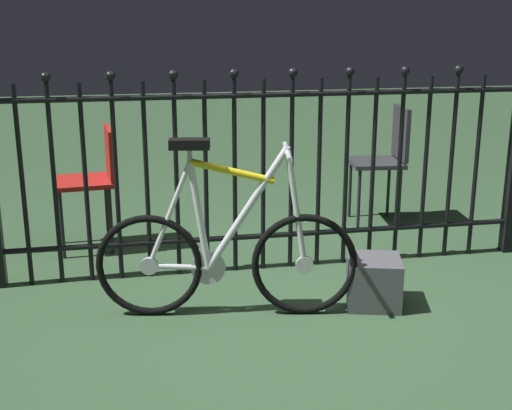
{
  "coord_description": "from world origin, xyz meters",
  "views": [
    {
      "loc": [
        -0.85,
        -3.25,
        1.56
      ],
      "look_at": [
        -0.18,
        0.2,
        0.55
      ],
      "focal_mm": 48.17,
      "sensor_mm": 36.0,
      "label": 1
    }
  ],
  "objects": [
    {
      "name": "chair_charcoal",
      "position": [
        1.04,
        1.45,
        0.53
      ],
      "size": [
        0.42,
        0.41,
        0.87
      ],
      "color": "black",
      "rests_on": "ground"
    },
    {
      "name": "ground_plane",
      "position": [
        0.0,
        0.0,
        0.0
      ],
      "size": [
        20.0,
        20.0,
        0.0
      ],
      "primitive_type": "plane",
      "color": "#335132"
    },
    {
      "name": "bicycle",
      "position": [
        -0.37,
        0.06,
        0.34
      ],
      "size": [
        1.34,
        0.4,
        0.94
      ],
      "color": "black",
      "rests_on": "ground"
    },
    {
      "name": "iron_fence",
      "position": [
        -0.07,
        0.68,
        0.65
      ],
      "size": [
        3.28,
        0.07,
        1.28
      ],
      "color": "black",
      "rests_on": "ground"
    },
    {
      "name": "display_crate",
      "position": [
        0.43,
        0.03,
        0.13
      ],
      "size": [
        0.35,
        0.35,
        0.26
      ],
      "primitive_type": "cube",
      "rotation": [
        0.0,
        0.0,
        -0.27
      ],
      "color": "#4C4C51",
      "rests_on": "ground"
    },
    {
      "name": "chair_red",
      "position": [
        -1.07,
        1.27,
        0.51
      ],
      "size": [
        0.43,
        0.42,
        0.81
      ],
      "color": "black",
      "rests_on": "ground"
    }
  ]
}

